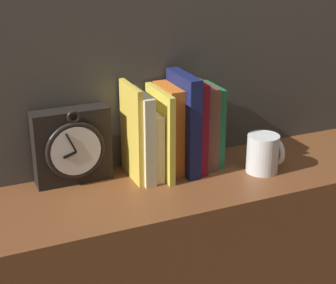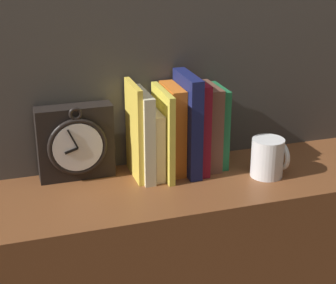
# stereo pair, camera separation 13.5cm
# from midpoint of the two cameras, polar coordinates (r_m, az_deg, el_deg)

# --- Properties ---
(clock) EXTENTS (0.19, 0.07, 0.20)m
(clock) POSITION_cam_midpoint_polar(r_m,az_deg,el_deg) (1.41, -12.39, -0.52)
(clock) COLOR black
(clock) RESTS_ON bookshelf
(book_slot0_yellow) EXTENTS (0.01, 0.13, 0.25)m
(book_slot0_yellow) POSITION_cam_midpoint_polar(r_m,az_deg,el_deg) (1.40, -6.47, 0.92)
(book_slot0_yellow) COLOR yellow
(book_slot0_yellow) RESTS_ON bookshelf
(book_slot1_cream) EXTENTS (0.03, 0.14, 0.23)m
(book_slot1_cream) POSITION_cam_midpoint_polar(r_m,az_deg,el_deg) (1.41, -5.60, 0.59)
(book_slot1_cream) COLOR beige
(book_slot1_cream) RESTS_ON bookshelf
(book_slot2_cream) EXTENTS (0.02, 0.13, 0.17)m
(book_slot2_cream) POSITION_cam_midpoint_polar(r_m,az_deg,el_deg) (1.43, -4.50, -0.13)
(book_slot2_cream) COLOR beige
(book_slot2_cream) RESTS_ON bookshelf
(book_slot3_yellow) EXTENTS (0.02, 0.16, 0.23)m
(book_slot3_yellow) POSITION_cam_midpoint_polar(r_m,az_deg,el_deg) (1.42, -3.54, 0.84)
(book_slot3_yellow) COLOR #DECB45
(book_slot3_yellow) RESTS_ON bookshelf
(book_slot4_orange) EXTENTS (0.04, 0.12, 0.23)m
(book_slot4_orange) POSITION_cam_midpoint_polar(r_m,az_deg,el_deg) (1.44, -2.62, 1.27)
(book_slot4_orange) COLOR orange
(book_slot4_orange) RESTS_ON bookshelf
(book_slot5_navy) EXTENTS (0.03, 0.15, 0.26)m
(book_slot5_navy) POSITION_cam_midpoint_polar(r_m,az_deg,el_deg) (1.44, -1.11, 1.88)
(book_slot5_navy) COLOR navy
(book_slot5_navy) RESTS_ON bookshelf
(book_slot6_maroon) EXTENTS (0.02, 0.14, 0.24)m
(book_slot6_maroon) POSITION_cam_midpoint_polar(r_m,az_deg,el_deg) (1.45, -0.09, 1.75)
(book_slot6_maroon) COLOR maroon
(book_slot6_maroon) RESTS_ON bookshelf
(book_slot7_brown) EXTENTS (0.04, 0.12, 0.22)m
(book_slot7_brown) POSITION_cam_midpoint_polar(r_m,az_deg,el_deg) (1.48, 0.97, 1.70)
(book_slot7_brown) COLOR brown
(book_slot7_brown) RESTS_ON bookshelf
(book_slot8_green) EXTENTS (0.02, 0.11, 0.21)m
(book_slot8_green) POSITION_cam_midpoint_polar(r_m,az_deg,el_deg) (1.49, 1.91, 1.77)
(book_slot8_green) COLOR #1E6A3D
(book_slot8_green) RESTS_ON bookshelf
(mug) EXTENTS (0.09, 0.08, 0.10)m
(mug) POSITION_cam_midpoint_polar(r_m,az_deg,el_deg) (1.47, 7.12, -1.21)
(mug) COLOR white
(mug) RESTS_ON bookshelf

